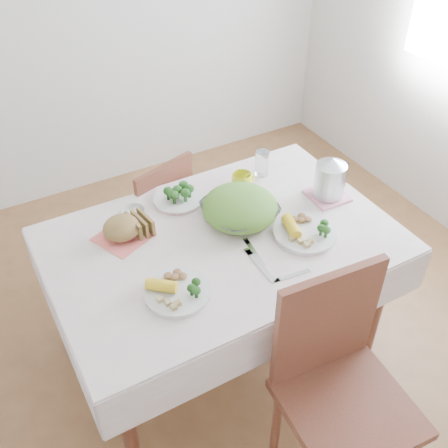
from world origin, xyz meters
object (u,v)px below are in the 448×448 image
electric_kettle (330,176)px  chair_near (347,412)px  yellow_mug (242,181)px  dinner_plate_left (177,292)px  dinner_plate_right (305,233)px  chair_far (147,212)px  salad_bowl (240,212)px  dining_table (222,298)px

electric_kettle → chair_near: bearing=-104.1°
chair_near → yellow_mug: (0.18, 1.09, 0.34)m
yellow_mug → electric_kettle: size_ratio=0.50×
dinner_plate_left → dinner_plate_right: same height
dinner_plate_right → electric_kettle: bearing=34.1°
chair_near → dinner_plate_left: size_ratio=3.84×
dinner_plate_left → yellow_mug: 0.76m
chair_near → dinner_plate_left: bearing=128.5°
chair_far → dinner_plate_left: (-0.22, -0.90, 0.31)m
salad_bowl → dinner_plate_left: (-0.45, -0.28, -0.03)m
chair_near → electric_kettle: bearing=63.2°
dinner_plate_left → dinner_plate_right: size_ratio=0.94×
chair_far → dining_table: bearing=79.8°
dinner_plate_left → dinner_plate_right: (0.64, 0.04, 0.00)m
dining_table → dinner_plate_right: size_ratio=5.00×
salad_bowl → dinner_plate_left: size_ratio=1.23×
salad_bowl → dinner_plate_right: (0.19, -0.24, -0.03)m
yellow_mug → chair_near: bearing=-99.4°
dinner_plate_left → dinner_plate_right: bearing=3.8°
electric_kettle → dining_table: bearing=-161.0°
salad_bowl → electric_kettle: size_ratio=1.59×
dining_table → yellow_mug: (0.27, 0.29, 0.43)m
dinner_plate_right → yellow_mug: 0.45m
dining_table → electric_kettle: size_ratio=6.87×
chair_near → chair_far: (-0.18, 1.50, 0.00)m
dining_table → chair_near: 0.81m
salad_bowl → yellow_mug: same height
electric_kettle → salad_bowl: bearing=-170.5°
salad_bowl → chair_far: bearing=110.2°
dinner_plate_left → electric_kettle: 0.94m
salad_bowl → dinner_plate_left: salad_bowl is taller
dining_table → dinner_plate_left: (-0.31, -0.20, 0.40)m
chair_near → chair_far: 1.51m
dining_table → yellow_mug: bearing=46.7°
dinner_plate_left → chair_far: bearing=76.0°
electric_kettle → dinner_plate_left: bearing=-149.0°
chair_far → dinner_plate_left: chair_far is taller
dining_table → dinner_plate_left: 0.55m
chair_far → electric_kettle: (0.68, -0.68, 0.42)m
salad_bowl → electric_kettle: bearing=-7.8°
dining_table → dinner_plate_right: (0.33, -0.16, 0.40)m
dinner_plate_right → electric_kettle: electric_kettle is taller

